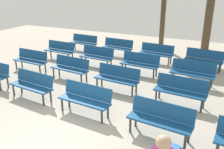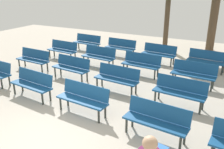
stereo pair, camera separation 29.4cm
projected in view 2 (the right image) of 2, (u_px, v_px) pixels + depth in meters
ground_plane at (46, 140)px, 6.05m from camera, size 25.83×25.83×0.00m
bench_r0_c1 at (33, 83)px, 8.16m from camera, size 1.64×0.64×0.87m
bench_r0_c2 at (83, 97)px, 7.14m from camera, size 1.63×0.61×0.87m
bench_r0_c3 at (156, 119)px, 6.01m from camera, size 1.64×0.63×0.87m
bench_r1_c0 at (34, 58)px, 10.78m from camera, size 1.62×0.56×0.87m
bench_r1_c1 at (72, 66)px, 9.74m from camera, size 1.64×0.63×0.87m
bench_r1_c2 at (117, 77)px, 8.64m from camera, size 1.63×0.59×0.87m
bench_r1_c3 at (180, 90)px, 7.58m from camera, size 1.63×0.61×0.87m
bench_r2_c0 at (63, 49)px, 12.28m from camera, size 1.63×0.59×0.87m
bench_r2_c1 at (99, 55)px, 11.21m from camera, size 1.63×0.61×0.87m
bench_r2_c2 at (141, 63)px, 10.15m from camera, size 1.63×0.59×0.87m
bench_r2_c3 at (194, 73)px, 9.07m from camera, size 1.63×0.58×0.87m
bench_r3_c0 at (87, 42)px, 13.79m from camera, size 1.63×0.60×0.87m
bench_r3_c1 at (121, 46)px, 12.74m from camera, size 1.63×0.58×0.87m
bench_r3_c2 at (159, 53)px, 11.63m from camera, size 1.64×0.63×0.87m
bench_r3_c3 at (207, 59)px, 10.61m from camera, size 1.64×0.65×0.87m
tree_2 at (213, 21)px, 13.47m from camera, size 0.44×0.44×3.24m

